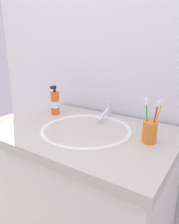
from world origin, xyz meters
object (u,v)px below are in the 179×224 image
Objects in this scene: toothbrush_white at (147,116)px; toothbrush_yellow at (158,118)px; toothbrush_green at (147,118)px; toothbrush_cup at (150,132)px; soap_dispenser at (55,103)px; toothbrush_red at (155,119)px; faucet at (107,112)px.

toothbrush_white is 0.05m from toothbrush_yellow.
toothbrush_green is (-0.04, -0.02, 0.00)m from toothbrush_yellow.
toothbrush_yellow is (0.02, 0.02, 0.07)m from toothbrush_cup.
toothbrush_cup is 0.07m from toothbrush_green.
toothbrush_red is at bearing -7.66° from soap_dispenser.
toothbrush_yellow is at bearing -5.41° from soap_dispenser.
toothbrush_white is at bearing -7.15° from soap_dispenser.
faucet is at bearing 149.23° from toothbrush_white.
toothbrush_red is 0.04m from toothbrush_green.
toothbrush_cup is 0.07m from toothbrush_yellow.
toothbrush_green reaches higher than toothbrush_red.
toothbrush_green is at bearing -150.37° from toothbrush_yellow.
faucet is 0.87× the size of toothbrush_yellow.
soap_dispenser is at bearing 172.85° from toothbrush_white.
toothbrush_green is (-0.04, 0.00, 0.00)m from toothbrush_red.
toothbrush_green is at bearing -31.57° from faucet.
faucet is 0.36m from toothbrush_green.
toothbrush_white is (0.30, -0.18, 0.07)m from faucet.
toothbrush_red reaches higher than toothbrush_cup.
toothbrush_white is at bearing -161.30° from toothbrush_yellow.
toothbrush_red is at bearing -4.72° from toothbrush_green.
toothbrush_green is at bearing -65.20° from toothbrush_white.
toothbrush_cup is 0.07m from toothbrush_red.
faucet is at bearing 150.86° from toothbrush_red.
faucet reaches higher than toothbrush_cup.
toothbrush_cup is at bearing -140.39° from toothbrush_yellow.
toothbrush_yellow and toothbrush_green have the same top height.
toothbrush_yellow is at bearing 39.61° from toothbrush_cup.
toothbrush_white is 1.08× the size of soap_dispenser.
faucet is 0.39m from toothbrush_red.
toothbrush_yellow is 0.67m from soap_dispenser.
toothbrush_red is 0.99× the size of toothbrush_yellow.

